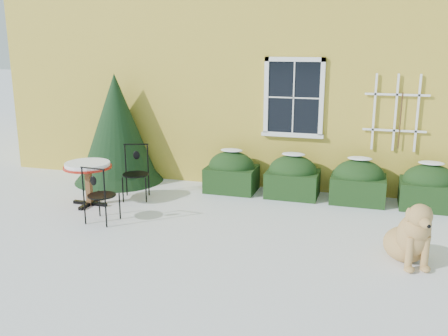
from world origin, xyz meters
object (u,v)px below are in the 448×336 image
(bistro_table, at_px, (88,170))
(patio_chair_far, at_px, (136,172))
(evergreen_shrub, at_px, (117,139))
(dog, at_px, (411,237))
(patio_chair_near, at_px, (100,194))

(bistro_table, xyz_separation_m, patio_chair_far, (0.68, 0.66, -0.16))
(evergreen_shrub, xyz_separation_m, patio_chair_far, (0.98, -1.08, -0.43))
(evergreen_shrub, relative_size, bistro_table, 2.64)
(evergreen_shrub, distance_m, dog, 6.72)
(evergreen_shrub, height_order, patio_chair_far, evergreen_shrub)
(patio_chair_near, distance_m, dog, 5.10)
(evergreen_shrub, xyz_separation_m, dog, (6.11, -2.74, -0.58))
(bistro_table, relative_size, patio_chair_near, 0.88)
(patio_chair_far, xyz_separation_m, dog, (5.13, -1.66, -0.15))
(evergreen_shrub, bearing_deg, bistro_table, -80.33)
(bistro_table, height_order, patio_chair_far, patio_chair_far)
(evergreen_shrub, bearing_deg, patio_chair_far, -47.99)
(patio_chair_near, bearing_deg, dog, -178.27)
(patio_chair_near, relative_size, dog, 0.95)
(patio_chair_near, bearing_deg, bistro_table, -43.92)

